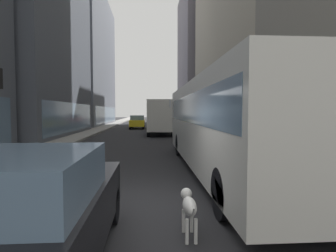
% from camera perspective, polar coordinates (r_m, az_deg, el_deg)
% --- Properties ---
extents(ground_plane, '(120.00, 120.00, 0.00)m').
position_cam_1_polar(ground_plane, '(40.69, -4.31, 0.10)').
color(ground_plane, '#232326').
extents(sidewalk_left, '(2.40, 110.00, 0.15)m').
position_cam_1_polar(sidewalk_left, '(41.12, -12.28, 0.18)').
color(sidewalk_left, gray).
rests_on(sidewalk_left, ground).
extents(sidewalk_right, '(2.40, 110.00, 0.15)m').
position_cam_1_polar(sidewalk_right, '(41.05, 3.67, 0.24)').
color(sidewalk_right, gray).
rests_on(sidewalk_right, ground).
extents(building_left_far, '(11.14, 20.95, 19.91)m').
position_cam_1_polar(building_left_far, '(45.69, -19.82, 12.78)').
color(building_left_far, slate).
rests_on(building_left_far, ground).
extents(building_right_far, '(11.55, 14.94, 23.57)m').
position_cam_1_polar(building_right_far, '(51.36, 9.50, 13.88)').
color(building_right_far, slate).
rests_on(building_right_far, ground).
extents(transit_bus, '(2.78, 11.53, 3.05)m').
position_cam_1_polar(transit_bus, '(9.56, 11.56, 1.21)').
color(transit_bus, silver).
rests_on(transit_bus, ground).
extents(car_yellow_taxi, '(1.74, 4.66, 1.62)m').
position_cam_1_polar(car_yellow_taxi, '(33.63, -6.43, 0.88)').
color(car_yellow_taxi, yellow).
rests_on(car_yellow_taxi, ground).
extents(car_red_coupe, '(1.92, 4.71, 1.62)m').
position_cam_1_polar(car_red_coupe, '(51.66, -2.91, 1.64)').
color(car_red_coupe, red).
rests_on(car_red_coupe, ground).
extents(car_black_suv, '(1.71, 4.35, 1.62)m').
position_cam_1_polar(car_black_suv, '(3.75, -27.54, -16.78)').
color(car_black_suv, black).
rests_on(car_black_suv, ground).
extents(box_truck, '(2.30, 7.50, 3.05)m').
position_cam_1_polar(box_truck, '(25.01, -1.78, 2.10)').
color(box_truck, silver).
rests_on(box_truck, ground).
extents(dalmatian_dog, '(0.22, 0.96, 0.72)m').
position_cam_1_polar(dalmatian_dog, '(4.71, 4.40, -16.30)').
color(dalmatian_dog, white).
rests_on(dalmatian_dog, ground).
extents(pedestrian_in_coat, '(0.34, 0.34, 1.69)m').
position_cam_1_polar(pedestrian_in_coat, '(11.86, 23.52, -2.35)').
color(pedestrian_in_coat, '#1E1E2D').
rests_on(pedestrian_in_coat, sidewalk_right).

